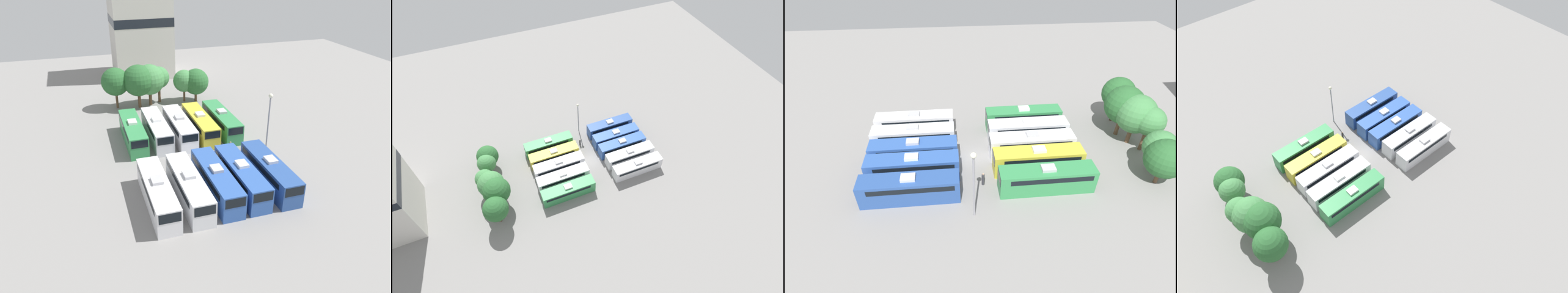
% 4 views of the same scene
% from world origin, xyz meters
% --- Properties ---
extents(ground_plane, '(125.09, 125.09, 0.00)m').
position_xyz_m(ground_plane, '(0.00, 0.00, 0.00)').
color(ground_plane, gray).
extents(bus_0, '(2.59, 11.30, 3.45)m').
position_xyz_m(bus_0, '(-6.80, -8.22, 1.70)').
color(bus_0, silver).
rests_on(bus_0, ground_plane).
extents(bus_1, '(2.59, 11.30, 3.45)m').
position_xyz_m(bus_1, '(-3.24, -8.14, 1.70)').
color(bus_1, silver).
rests_on(bus_1, ground_plane).
extents(bus_2, '(2.59, 11.30, 3.45)m').
position_xyz_m(bus_2, '(0.12, -7.85, 1.70)').
color(bus_2, '#2D56A8').
rests_on(bus_2, ground_plane).
extents(bus_3, '(2.59, 11.30, 3.45)m').
position_xyz_m(bus_3, '(3.25, -7.75, 1.70)').
color(bus_3, '#2D56A8').
rests_on(bus_3, ground_plane).
extents(bus_4, '(2.59, 11.30, 3.45)m').
position_xyz_m(bus_4, '(6.88, -7.84, 1.70)').
color(bus_4, '#284C93').
rests_on(bus_4, ground_plane).
extents(bus_5, '(2.59, 11.30, 3.45)m').
position_xyz_m(bus_5, '(-6.82, 8.05, 1.70)').
color(bus_5, '#338C4C').
rests_on(bus_5, ground_plane).
extents(bus_6, '(2.59, 11.30, 3.45)m').
position_xyz_m(bus_6, '(-3.33, 7.96, 1.70)').
color(bus_6, silver).
rests_on(bus_6, ground_plane).
extents(bus_7, '(2.59, 11.30, 3.45)m').
position_xyz_m(bus_7, '(0.05, 7.75, 1.70)').
color(bus_7, white).
rests_on(bus_7, ground_plane).
extents(bus_8, '(2.59, 11.30, 3.45)m').
position_xyz_m(bus_8, '(3.30, 7.81, 1.70)').
color(bus_8, gold).
rests_on(bus_8, ground_plane).
extents(bus_9, '(2.59, 11.30, 3.45)m').
position_xyz_m(bus_9, '(6.84, 7.98, 1.70)').
color(bus_9, '#338C4C').
rests_on(bus_9, ground_plane).
extents(worker_person, '(0.36, 0.36, 1.80)m').
position_xyz_m(worker_person, '(5.35, 0.62, 0.84)').
color(worker_person, '#333338').
rests_on(worker_person, ground_plane).
extents(light_pole, '(0.60, 0.60, 8.69)m').
position_xyz_m(light_pole, '(10.06, -0.84, 5.81)').
color(light_pole, gray).
rests_on(light_pole, ground_plane).
extents(tree_0, '(4.87, 4.87, 7.26)m').
position_xyz_m(tree_0, '(-7.30, 22.59, 4.80)').
color(tree_0, brown).
rests_on(tree_0, ground_plane).
extents(tree_1, '(5.47, 5.47, 7.71)m').
position_xyz_m(tree_1, '(-3.47, 21.61, 4.96)').
color(tree_1, brown).
rests_on(tree_1, ground_plane).
extents(tree_2, '(5.39, 5.39, 7.42)m').
position_xyz_m(tree_2, '(-1.36, 22.32, 4.71)').
color(tree_2, brown).
rests_on(tree_2, ground_plane).
extents(tree_3, '(3.92, 3.92, 6.64)m').
position_xyz_m(tree_3, '(0.50, 23.25, 4.64)').
color(tree_3, brown).
rests_on(tree_3, ground_plane).
extents(tree_4, '(4.01, 4.01, 5.91)m').
position_xyz_m(tree_4, '(4.98, 22.25, 3.89)').
color(tree_4, brown).
rests_on(tree_4, ground_plane).
extents(tree_5, '(4.72, 4.72, 6.08)m').
position_xyz_m(tree_5, '(7.05, 21.73, 3.71)').
color(tree_5, brown).
rests_on(tree_5, ground_plane).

